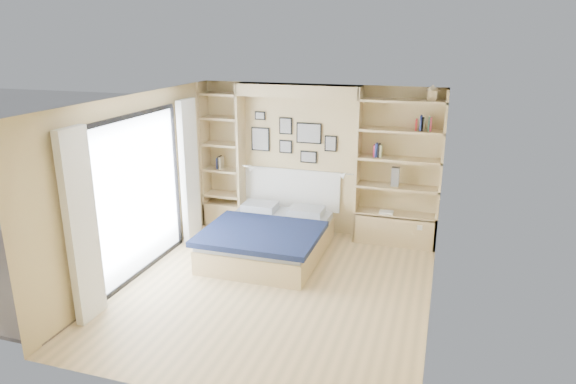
% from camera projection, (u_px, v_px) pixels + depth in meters
% --- Properties ---
extents(ground, '(4.50, 4.50, 0.00)m').
position_uv_depth(ground, '(275.00, 289.00, 6.84)').
color(ground, '#DFBD85').
rests_on(ground, ground).
extents(room_shell, '(4.50, 4.50, 4.50)m').
position_uv_depth(room_shell, '(282.00, 180.00, 8.02)').
color(room_shell, tan).
rests_on(room_shell, ground).
extents(bed, '(1.70, 2.23, 1.07)m').
position_uv_depth(bed, '(269.00, 237.00, 7.86)').
color(bed, '#D4B97F').
rests_on(bed, ground).
extents(photo_gallery, '(1.48, 0.02, 0.82)m').
position_uv_depth(photo_gallery, '(291.00, 138.00, 8.52)').
color(photo_gallery, black).
rests_on(photo_gallery, ground).
extents(reading_lamps, '(1.92, 0.12, 0.15)m').
position_uv_depth(reading_lamps, '(296.00, 171.00, 8.43)').
color(reading_lamps, silver).
rests_on(reading_lamps, ground).
extents(shelf_decor, '(3.59, 0.23, 2.03)m').
position_uv_depth(shelf_decor, '(384.00, 140.00, 7.91)').
color(shelf_decor, '#AE2643').
rests_on(shelf_decor, ground).
extents(deck, '(3.20, 4.00, 0.05)m').
position_uv_depth(deck, '(53.00, 256.00, 7.87)').
color(deck, '#6F5F52').
rests_on(deck, ground).
extents(deck_chair, '(0.55, 0.76, 0.69)m').
position_uv_depth(deck_chair, '(127.00, 216.00, 8.61)').
color(deck_chair, tan).
rests_on(deck_chair, ground).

